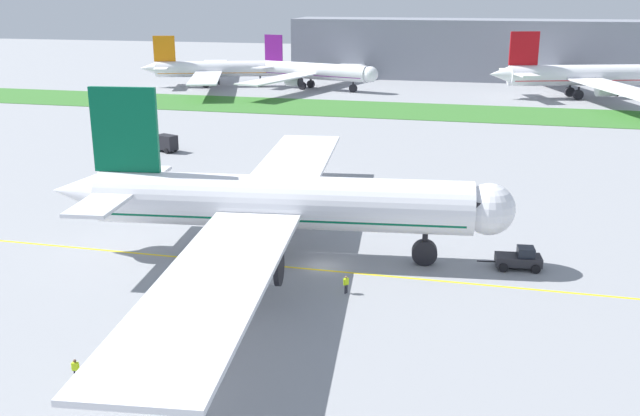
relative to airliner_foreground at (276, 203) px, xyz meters
name	(u,v)px	position (x,y,z in m)	size (l,w,h in m)	color
ground_plane	(323,266)	(5.18, -1.07, -5.89)	(600.00, 600.00, 0.00)	gray
apron_taxi_line	(321,270)	(5.18, -2.22, -5.89)	(280.00, 0.36, 0.01)	yellow
grass_median_strip	(424,111)	(5.18, 97.59, -5.84)	(320.00, 24.00, 0.10)	#38722D
airliner_foreground	(276,203)	(0.00, 0.00, 0.00)	(47.40, 74.29, 17.36)	white
pushback_tug	(520,259)	(24.26, 2.89, -4.85)	(6.33, 3.03, 2.26)	#26262B
ground_crew_wingwalker_port	(346,283)	(8.79, -7.19, -4.85)	(0.48, 0.51, 1.71)	black
ground_crew_marshaller_front	(75,368)	(-6.63, -26.79, -4.87)	(0.58, 0.33, 1.68)	black
service_truck_baggage_loader	(165,143)	(-33.61, 44.34, -4.33)	(5.03, 3.66, 2.93)	black
parked_airliner_far_left	(213,69)	(-58.24, 127.86, -1.03)	(39.81, 63.68, 14.31)	white
parked_airliner_far_centre	(313,71)	(-29.15, 128.90, -0.97)	(38.79, 61.32, 14.50)	white
parked_airliner_far_right	(585,76)	(42.53, 129.00, -0.22)	(48.52, 78.10, 16.72)	white
terminal_building	(465,49)	(10.59, 165.07, 3.11)	(106.89, 20.00, 18.00)	gray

